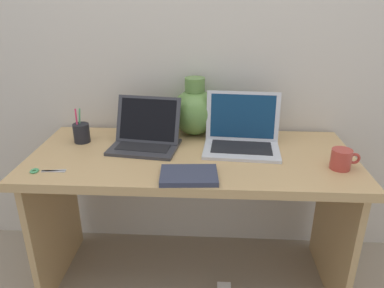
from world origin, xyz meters
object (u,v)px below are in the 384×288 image
notebook_stack (190,175)px  coffee_mug (342,159)px  laptop_left (146,134)px  laptop_right (242,134)px  green_vase (195,111)px  pen_cup (81,133)px  scissors (41,171)px

notebook_stack → coffee_mug: bearing=10.6°
laptop_left → laptop_right: bearing=2.0°
laptop_left → coffee_mug: laptop_left is taller
green_vase → pen_cup: green_vase is taller
laptop_left → green_vase: green_vase is taller
coffee_mug → pen_cup: pen_cup is taller
green_vase → coffee_mug: 0.75m
green_vase → coffee_mug: (0.64, -0.38, -0.08)m
notebook_stack → scissors: 0.63m
laptop_left → pen_cup: size_ratio=2.00×
laptop_right → notebook_stack: bearing=-124.5°
laptop_left → notebook_stack: size_ratio=1.48×
coffee_mug → pen_cup: size_ratio=0.71×
pen_cup → scissors: pen_cup is taller
notebook_stack → pen_cup: 0.66m
green_vase → notebook_stack: (0.00, -0.50, -0.12)m
laptop_right → coffee_mug: size_ratio=3.02×
coffee_mug → laptop_right: bearing=151.8°
laptop_left → coffee_mug: bearing=-13.1°
laptop_right → scissors: 0.92m
laptop_right → coffee_mug: (0.40, -0.22, -0.02)m
notebook_stack → green_vase: bearing=90.5°
scissors → laptop_right: bearing=20.2°
laptop_right → laptop_left: bearing=-178.0°
pen_cup → laptop_left: bearing=-5.6°
pen_cup → coffee_mug: bearing=-11.0°
green_vase → laptop_left: bearing=-141.8°
laptop_right → scissors: laptop_right is taller
laptop_right → pen_cup: laptop_right is taller
laptop_left → scissors: (-0.39, -0.30, -0.06)m
laptop_right → notebook_stack: laptop_right is taller
laptop_left → scissors: bearing=-142.8°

